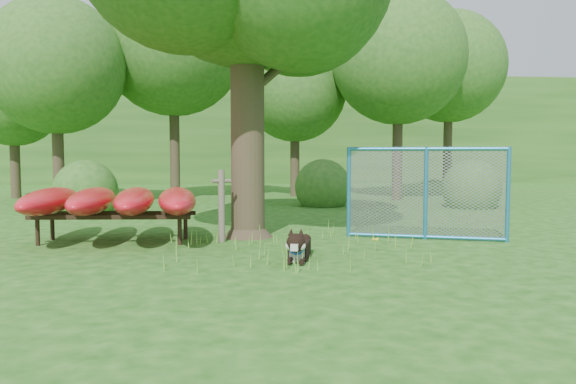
{
  "coord_description": "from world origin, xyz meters",
  "views": [
    {
      "loc": [
        -0.67,
        -8.76,
        1.7
      ],
      "look_at": [
        0.2,
        1.2,
        1.0
      ],
      "focal_mm": 35.0,
      "sensor_mm": 36.0,
      "label": 1
    }
  ],
  "objects": [
    {
      "name": "wildflower_clump",
      "position": [
        1.64,
        0.56,
        0.2
      ],
      "size": [
        0.12,
        0.11,
        0.25
      ],
      "rotation": [
        0.0,
        0.0,
        -0.16
      ],
      "color": "#5F9C33",
      "rests_on": "ground"
    },
    {
      "name": "bg_tree_f",
      "position": [
        -9.0,
        13.0,
        3.73
      ],
      "size": [
        3.6,
        3.6,
        5.55
      ],
      "color": "#352B1D",
      "rests_on": "ground"
    },
    {
      "name": "fence_section",
      "position": [
        2.97,
        1.91,
        0.91
      ],
      "size": [
        2.96,
        1.1,
        3.03
      ],
      "rotation": [
        0.0,
        0.0,
        -0.34
      ],
      "color": "teal",
      "rests_on": "ground"
    },
    {
      "name": "ground",
      "position": [
        0.0,
        0.0,
        0.0
      ],
      "size": [
        80.0,
        80.0,
        0.0
      ],
      "primitive_type": "plane",
      "color": "#194F0F",
      "rests_on": "ground"
    },
    {
      "name": "bg_tree_b",
      "position": [
        -3.0,
        12.0,
        5.61
      ],
      "size": [
        5.2,
        5.2,
        8.22
      ],
      "color": "#352B1D",
      "rests_on": "ground"
    },
    {
      "name": "bg_tree_e",
      "position": [
        8.0,
        14.0,
        5.23
      ],
      "size": [
        4.6,
        4.6,
        7.55
      ],
      "color": "#352B1D",
      "rests_on": "ground"
    },
    {
      "name": "shrub_left",
      "position": [
        -5.0,
        7.5,
        0.0
      ],
      "size": [
        1.8,
        1.8,
        1.8
      ],
      "primitive_type": "sphere",
      "color": "#2A5D1E",
      "rests_on": "ground"
    },
    {
      "name": "bg_tree_a",
      "position": [
        -6.5,
        10.0,
        4.48
      ],
      "size": [
        4.4,
        4.4,
        6.7
      ],
      "color": "#352B1D",
      "rests_on": "ground"
    },
    {
      "name": "wooded_hillside",
      "position": [
        0.0,
        28.0,
        3.0
      ],
      "size": [
        80.0,
        12.0,
        6.0
      ],
      "primitive_type": "cube",
      "color": "#2A5D1E",
      "rests_on": "ground"
    },
    {
      "name": "shrub_right",
      "position": [
        6.5,
        8.0,
        0.0
      ],
      "size": [
        1.8,
        1.8,
        1.8
      ],
      "primitive_type": "sphere",
      "color": "#2A5D1E",
      "rests_on": "ground"
    },
    {
      "name": "shrub_mid",
      "position": [
        2.0,
        9.0,
        0.0
      ],
      "size": [
        1.8,
        1.8,
        1.8
      ],
      "primitive_type": "sphere",
      "color": "#2A5D1E",
      "rests_on": "ground"
    },
    {
      "name": "kayak_rack",
      "position": [
        -3.04,
        2.06,
        0.79
      ],
      "size": [
        3.28,
        3.16,
        1.04
      ],
      "rotation": [
        0.0,
        0.0,
        -0.06
      ],
      "color": "black",
      "rests_on": "ground"
    },
    {
      "name": "wooden_post",
      "position": [
        -1.01,
        1.93,
        0.73
      ],
      "size": [
        0.37,
        0.2,
        1.38
      ],
      "rotation": [
        0.0,
        0.0,
        0.37
      ],
      "color": "brown",
      "rests_on": "ground"
    },
    {
      "name": "bg_tree_d",
      "position": [
        5.0,
        11.0,
        5.08
      ],
      "size": [
        4.8,
        4.8,
        7.5
      ],
      "color": "#352B1D",
      "rests_on": "ground"
    },
    {
      "name": "husky_dog",
      "position": [
        0.26,
        -0.01,
        0.2
      ],
      "size": [
        0.52,
        1.22,
        0.56
      ],
      "rotation": [
        0.0,
        0.0,
        -0.22
      ],
      "color": "black",
      "rests_on": "ground"
    },
    {
      "name": "bg_tree_c",
      "position": [
        1.5,
        13.0,
        4.11
      ],
      "size": [
        4.0,
        4.0,
        6.12
      ],
      "color": "#352B1D",
      "rests_on": "ground"
    }
  ]
}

